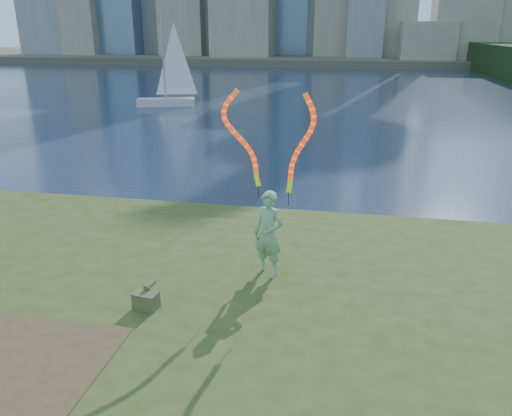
# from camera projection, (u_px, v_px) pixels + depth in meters

# --- Properties ---
(ground) EXTENTS (320.00, 320.00, 0.00)m
(ground) POSITION_uv_depth(u_px,v_px,m) (196.00, 320.00, 10.64)
(ground) COLOR #19263F
(ground) RESTS_ON ground
(grassy_knoll) EXTENTS (20.00, 18.00, 0.80)m
(grassy_knoll) POSITION_uv_depth(u_px,v_px,m) (154.00, 376.00, 8.40)
(grassy_knoll) COLOR #344217
(grassy_knoll) RESTS_ON ground
(far_shore) EXTENTS (320.00, 40.00, 1.20)m
(far_shore) POSITION_uv_depth(u_px,v_px,m) (342.00, 58.00, 98.19)
(far_shore) COLOR #494435
(far_shore) RESTS_ON ground
(woman_with_ribbons) EXTENTS (1.97, 0.92, 4.24)m
(woman_with_ribbons) POSITION_uv_depth(u_px,v_px,m) (269.00, 214.00, 10.47)
(woman_with_ribbons) COLOR #1A711F
(woman_with_ribbons) RESTS_ON grassy_knoll
(canvas_bag) EXTENTS (0.49, 0.55, 0.43)m
(canvas_bag) POSITION_uv_depth(u_px,v_px,m) (146.00, 299.00, 9.54)
(canvas_bag) COLOR #3F4326
(canvas_bag) RESTS_ON grassy_knoll
(sailboat) EXTENTS (4.86, 2.83, 7.39)m
(sailboat) POSITION_uv_depth(u_px,v_px,m) (168.00, 90.00, 40.13)
(sailboat) COLOR beige
(sailboat) RESTS_ON ground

